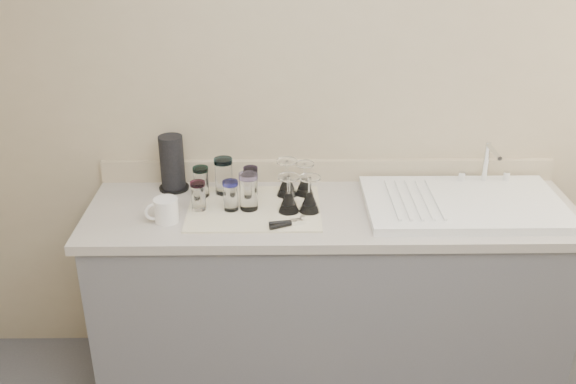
{
  "coord_description": "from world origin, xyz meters",
  "views": [
    {
      "loc": [
        -0.22,
        -1.2,
        2.11
      ],
      "look_at": [
        -0.19,
        1.15,
        1.0
      ],
      "focal_mm": 40.0,
      "sensor_mm": 36.0,
      "label": 1
    }
  ],
  "objects_px": {
    "tumbler_lavender": "(249,191)",
    "goblet_front_right": "(310,200)",
    "tumbler_cyan": "(224,176)",
    "can_opener": "(287,223)",
    "tumbler_teal": "(201,181)",
    "tumbler_blue": "(231,195)",
    "goblet_back_right": "(304,184)",
    "tumbler_magenta": "(198,196)",
    "tumbler_purple": "(251,181)",
    "paper_towel_roll": "(172,164)",
    "sink_unit": "(464,203)",
    "white_mug": "(165,210)",
    "goblet_front_left": "(289,199)",
    "goblet_back_left": "(287,183)"
  },
  "relations": [
    {
      "from": "tumbler_cyan",
      "to": "tumbler_purple",
      "type": "distance_m",
      "value": 0.12
    },
    {
      "from": "tumbler_blue",
      "to": "goblet_back_right",
      "type": "relative_size",
      "value": 0.89
    },
    {
      "from": "tumbler_teal",
      "to": "tumbler_cyan",
      "type": "height_order",
      "value": "tumbler_cyan"
    },
    {
      "from": "tumbler_magenta",
      "to": "goblet_front_right",
      "type": "bearing_deg",
      "value": -2.85
    },
    {
      "from": "tumbler_teal",
      "to": "can_opener",
      "type": "height_order",
      "value": "tumbler_teal"
    },
    {
      "from": "tumbler_purple",
      "to": "tumbler_blue",
      "type": "bearing_deg",
      "value": -116.81
    },
    {
      "from": "tumbler_teal",
      "to": "goblet_back_right",
      "type": "height_order",
      "value": "goblet_back_right"
    },
    {
      "from": "sink_unit",
      "to": "goblet_back_left",
      "type": "height_order",
      "value": "sink_unit"
    },
    {
      "from": "tumbler_purple",
      "to": "tumbler_lavender",
      "type": "height_order",
      "value": "tumbler_lavender"
    },
    {
      "from": "tumbler_magenta",
      "to": "white_mug",
      "type": "height_order",
      "value": "tumbler_magenta"
    },
    {
      "from": "goblet_front_right",
      "to": "tumbler_blue",
      "type": "bearing_deg",
      "value": 176.77
    },
    {
      "from": "tumbler_cyan",
      "to": "paper_towel_roll",
      "type": "relative_size",
      "value": 0.64
    },
    {
      "from": "tumbler_magenta",
      "to": "tumbler_lavender",
      "type": "relative_size",
      "value": 0.78
    },
    {
      "from": "goblet_back_left",
      "to": "white_mug",
      "type": "bearing_deg",
      "value": -155.15
    },
    {
      "from": "goblet_front_left",
      "to": "can_opener",
      "type": "distance_m",
      "value": 0.13
    },
    {
      "from": "sink_unit",
      "to": "white_mug",
      "type": "relative_size",
      "value": 5.63
    },
    {
      "from": "tumbler_purple",
      "to": "tumbler_magenta",
      "type": "bearing_deg",
      "value": -145.0
    },
    {
      "from": "goblet_back_right",
      "to": "can_opener",
      "type": "bearing_deg",
      "value": -105.28
    },
    {
      "from": "goblet_front_right",
      "to": "white_mug",
      "type": "relative_size",
      "value": 1.06
    },
    {
      "from": "goblet_front_left",
      "to": "tumbler_blue",
      "type": "bearing_deg",
      "value": 175.75
    },
    {
      "from": "tumbler_magenta",
      "to": "goblet_front_left",
      "type": "bearing_deg",
      "value": -3.41
    },
    {
      "from": "tumbler_blue",
      "to": "paper_towel_roll",
      "type": "height_order",
      "value": "paper_towel_roll"
    },
    {
      "from": "tumbler_magenta",
      "to": "tumbler_purple",
      "type": "bearing_deg",
      "value": 35.0
    },
    {
      "from": "goblet_front_right",
      "to": "paper_towel_roll",
      "type": "distance_m",
      "value": 0.64
    },
    {
      "from": "tumbler_lavender",
      "to": "goblet_front_right",
      "type": "height_order",
      "value": "tumbler_lavender"
    },
    {
      "from": "goblet_front_left",
      "to": "can_opener",
      "type": "height_order",
      "value": "goblet_front_left"
    },
    {
      "from": "tumbler_teal",
      "to": "tumbler_purple",
      "type": "height_order",
      "value": "tumbler_teal"
    },
    {
      "from": "tumbler_lavender",
      "to": "can_opener",
      "type": "distance_m",
      "value": 0.23
    },
    {
      "from": "sink_unit",
      "to": "goblet_back_right",
      "type": "bearing_deg",
      "value": 169.65
    },
    {
      "from": "goblet_back_left",
      "to": "tumbler_lavender",
      "type": "bearing_deg",
      "value": -140.27
    },
    {
      "from": "sink_unit",
      "to": "paper_towel_roll",
      "type": "bearing_deg",
      "value": 170.9
    },
    {
      "from": "tumbler_teal",
      "to": "tumbler_purple",
      "type": "bearing_deg",
      "value": 4.61
    },
    {
      "from": "white_mug",
      "to": "goblet_back_right",
      "type": "bearing_deg",
      "value": 22.45
    },
    {
      "from": "tumbler_lavender",
      "to": "goblet_back_left",
      "type": "bearing_deg",
      "value": 39.73
    },
    {
      "from": "sink_unit",
      "to": "goblet_front_right",
      "type": "xyz_separation_m",
      "value": [
        -0.65,
        -0.04,
        0.04
      ]
    },
    {
      "from": "goblet_back_left",
      "to": "goblet_front_right",
      "type": "xyz_separation_m",
      "value": [
        0.09,
        -0.16,
        -0.0
      ]
    },
    {
      "from": "tumbler_magenta",
      "to": "goblet_back_left",
      "type": "relative_size",
      "value": 0.77
    },
    {
      "from": "tumbler_lavender",
      "to": "goblet_front_left",
      "type": "relative_size",
      "value": 1.0
    },
    {
      "from": "tumbler_teal",
      "to": "tumbler_cyan",
      "type": "distance_m",
      "value": 0.1
    },
    {
      "from": "tumbler_purple",
      "to": "goblet_front_right",
      "type": "bearing_deg",
      "value": -34.46
    },
    {
      "from": "tumbler_teal",
      "to": "tumbler_magenta",
      "type": "height_order",
      "value": "tumbler_teal"
    },
    {
      "from": "goblet_back_left",
      "to": "goblet_front_right",
      "type": "relative_size",
      "value": 1.04
    },
    {
      "from": "tumbler_lavender",
      "to": "goblet_front_left",
      "type": "height_order",
      "value": "same"
    },
    {
      "from": "tumbler_magenta",
      "to": "goblet_back_right",
      "type": "distance_m",
      "value": 0.47
    },
    {
      "from": "goblet_front_right",
      "to": "white_mug",
      "type": "height_order",
      "value": "goblet_front_right"
    },
    {
      "from": "can_opener",
      "to": "goblet_front_right",
      "type": "bearing_deg",
      "value": 52.85
    },
    {
      "from": "tumbler_cyan",
      "to": "can_opener",
      "type": "xyz_separation_m",
      "value": [
        0.27,
        -0.31,
        -0.07
      ]
    },
    {
      "from": "goblet_back_right",
      "to": "white_mug",
      "type": "relative_size",
      "value": 0.99
    },
    {
      "from": "tumbler_cyan",
      "to": "tumbler_lavender",
      "type": "xyz_separation_m",
      "value": [
        0.12,
        -0.16,
        -0.0
      ]
    },
    {
      "from": "goblet_back_right",
      "to": "goblet_front_left",
      "type": "bearing_deg",
      "value": -113.31
    }
  ]
}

